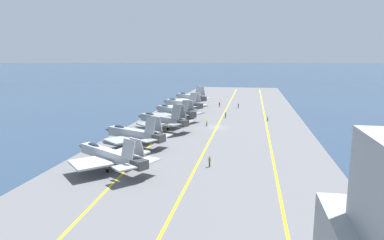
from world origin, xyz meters
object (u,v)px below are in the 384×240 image
(parked_jet_nearest, at_px, (110,155))
(parked_jet_third, at_px, (162,120))
(parked_jet_second, at_px, (133,134))
(parked_jet_fifth, at_px, (182,104))
(crew_brown_vest, at_px, (210,161))
(crew_white_vest, at_px, (268,117))
(crew_red_vest, at_px, (220,104))
(parked_jet_fourth, at_px, (174,111))
(parked_jet_sixth, at_px, (190,97))
(crew_blue_vest, at_px, (225,115))
(crew_purple_vest, at_px, (238,105))
(crew_yellow_vest, at_px, (207,123))

(parked_jet_nearest, height_order, parked_jet_third, parked_jet_third)
(parked_jet_second, bearing_deg, parked_jet_fifth, -0.62)
(parked_jet_fifth, relative_size, crew_brown_vest, 9.25)
(crew_white_vest, height_order, crew_red_vest, crew_red_vest)
(parked_jet_second, xyz_separation_m, parked_jet_third, (14.89, -1.69, 0.16))
(parked_jet_third, distance_m, crew_brown_vest, 29.17)
(parked_jet_third, relative_size, parked_jet_fourth, 1.02)
(parked_jet_fifth, bearing_deg, parked_jet_third, -177.61)
(parked_jet_second, distance_m, crew_red_vest, 56.27)
(parked_jet_sixth, height_order, crew_blue_vest, parked_jet_sixth)
(parked_jet_fifth, bearing_deg, crew_white_vest, -115.31)
(parked_jet_sixth, distance_m, crew_brown_vest, 71.38)
(crew_brown_vest, bearing_deg, parked_jet_third, 29.92)
(crew_purple_vest, distance_m, crew_blue_vest, 19.80)
(crew_white_vest, bearing_deg, parked_jet_sixth, 43.77)
(crew_purple_vest, distance_m, crew_yellow_vest, 32.81)
(parked_jet_fourth, distance_m, parked_jet_fifth, 15.48)
(parked_jet_fourth, xyz_separation_m, crew_purple_vest, (25.31, -16.52, -1.48))
(parked_jet_second, xyz_separation_m, crew_red_vest, (55.06, -11.52, -1.42))
(parked_jet_nearest, xyz_separation_m, parked_jet_fourth, (42.88, -0.18, 0.09))
(crew_blue_vest, bearing_deg, crew_yellow_vest, 163.51)
(parked_jet_fourth, height_order, crew_blue_vest, parked_jet_fourth)
(parked_jet_fourth, bearing_deg, crew_red_vest, -20.73)
(crew_blue_vest, relative_size, crew_white_vest, 0.94)
(parked_jet_third, distance_m, parked_jet_fourth, 13.69)
(crew_blue_vest, height_order, crew_red_vest, crew_red_vest)
(parked_jet_fourth, distance_m, crew_purple_vest, 30.26)
(crew_purple_vest, relative_size, crew_red_vest, 0.95)
(parked_jet_fifth, distance_m, crew_red_vest, 15.67)
(parked_jet_second, bearing_deg, parked_jet_nearest, -174.76)
(parked_jet_sixth, height_order, crew_brown_vest, parked_jet_sixth)
(parked_jet_fifth, bearing_deg, parked_jet_second, 179.38)
(parked_jet_nearest, bearing_deg, parked_jet_fourth, -0.25)
(parked_jet_sixth, bearing_deg, parked_jet_third, -178.27)
(crew_purple_vest, xyz_separation_m, crew_red_vest, (1.16, 6.50, 0.05))
(parked_jet_nearest, distance_m, crew_brown_vest, 15.49)
(parked_jet_second, relative_size, crew_white_vest, 8.77)
(parked_jet_fourth, distance_m, crew_yellow_vest, 12.22)
(parked_jet_second, distance_m, parked_jet_sixth, 59.22)
(crew_brown_vest, bearing_deg, crew_red_vest, 4.12)
(parked_jet_second, relative_size, crew_brown_vest, 8.59)
(parked_jet_second, distance_m, parked_jet_fifth, 44.03)
(crew_brown_vest, relative_size, crew_yellow_vest, 1.07)
(crew_blue_vest, bearing_deg, parked_jet_third, 145.12)
(parked_jet_nearest, relative_size, crew_yellow_vest, 9.82)
(crew_red_vest, bearing_deg, parked_jet_second, 168.19)
(crew_blue_vest, distance_m, crew_red_vest, 21.10)
(parked_jet_third, bearing_deg, parked_jet_fourth, 0.84)
(crew_red_vest, bearing_deg, parked_jet_nearest, 171.63)
(parked_jet_second, bearing_deg, crew_red_vest, -11.81)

